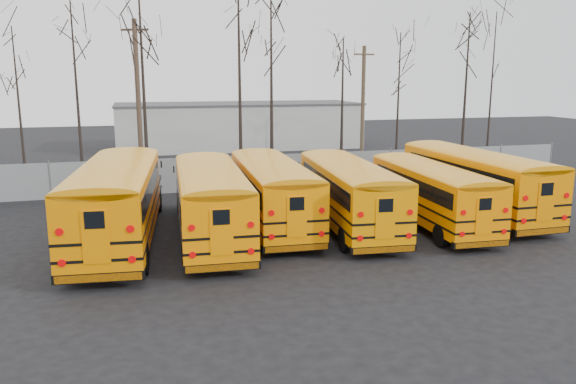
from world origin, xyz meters
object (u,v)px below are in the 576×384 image
object	(u,v)px
bus_d	(348,188)
utility_pole_right	(363,108)
bus_f	(472,176)
utility_pole_left	(138,98)
bus_e	(429,189)
bus_a	(117,195)
bus_b	(210,196)
bus_c	(271,187)

from	to	relation	value
bus_d	utility_pole_right	world-z (taller)	utility_pole_right
bus_f	utility_pole_left	distance (m)	21.04
bus_e	bus_f	size ratio (longest dim) A/B	0.90
bus_a	bus_e	size ratio (longest dim) A/B	1.20
utility_pole_right	utility_pole_left	bearing A→B (deg)	170.43
bus_b	bus_c	size ratio (longest dim) A/B	1.02
bus_a	bus_e	bearing A→B (deg)	2.74
utility_pole_left	bus_e	bearing A→B (deg)	-29.13
bus_b	bus_c	bearing A→B (deg)	27.90
utility_pole_left	bus_b	bearing A→B (deg)	-57.89
bus_a	bus_b	distance (m)	3.60
bus_c	bus_e	xyz separation A→B (m)	(6.79, -1.63, -0.12)
utility_pole_left	bus_d	bearing A→B (deg)	-37.58
utility_pole_left	bus_f	bearing A→B (deg)	-20.35
bus_c	bus_e	distance (m)	6.99
bus_a	bus_b	size ratio (longest dim) A/B	1.09
bus_a	bus_f	xyz separation A→B (m)	(16.24, 0.62, -0.11)
bus_d	utility_pole_left	size ratio (longest dim) A/B	1.08
bus_e	bus_f	xyz separation A→B (m)	(3.00, 1.30, 0.20)
utility_pole_left	utility_pole_right	distance (m)	15.02
bus_a	bus_d	distance (m)	9.60
bus_a	utility_pole_left	xyz separation A→B (m)	(1.16, 14.91, 3.20)
bus_b	bus_d	world-z (taller)	bus_b
bus_b	utility_pole_right	size ratio (longest dim) A/B	1.30
bus_e	bus_f	world-z (taller)	bus_f
bus_c	utility_pole_left	bearing A→B (deg)	113.53
bus_b	bus_e	distance (m)	9.67
bus_a	bus_e	world-z (taller)	bus_a
bus_f	bus_c	bearing A→B (deg)	177.60
bus_b	bus_e	bearing A→B (deg)	1.48
bus_c	utility_pole_right	size ratio (longest dim) A/B	1.27
bus_a	bus_d	bearing A→B (deg)	4.97
bus_d	bus_e	size ratio (longest dim) A/B	1.07
bus_a	utility_pole_left	size ratio (longest dim) A/B	1.21
bus_b	bus_d	xyz separation A→B (m)	(6.02, 0.24, -0.05)
bus_d	bus_f	distance (m)	6.68
bus_f	utility_pole_right	bearing A→B (deg)	90.04
bus_a	bus_d	world-z (taller)	bus_a
bus_e	utility_pole_right	distance (m)	15.07
utility_pole_left	bus_a	bearing A→B (deg)	-71.34
bus_f	bus_b	bearing A→B (deg)	-176.07
bus_b	utility_pole_right	bearing A→B (deg)	51.97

